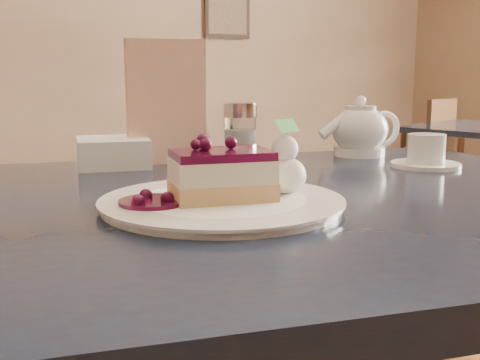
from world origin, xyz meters
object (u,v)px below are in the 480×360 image
object	(u,v)px
bg_table_far_right	(471,215)
cheesecake_slice	(222,175)
dessert_plate	(222,203)
main_table	(212,257)
tea_set	(372,135)

from	to	relation	value
bg_table_far_right	cheesecake_slice	bearing A→B (deg)	-160.24
dessert_plate	bg_table_far_right	size ratio (longest dim) A/B	0.20
main_table	dessert_plate	bearing A→B (deg)	-90.00
dessert_plate	bg_table_far_right	distance (m)	3.61
cheesecake_slice	tea_set	world-z (taller)	tea_set
tea_set	main_table	bearing A→B (deg)	-147.47
main_table	dessert_plate	world-z (taller)	dessert_plate
cheesecake_slice	tea_set	xyz separation A→B (m)	(0.45, 0.34, 0.00)
dessert_plate	main_table	bearing A→B (deg)	86.07
dessert_plate	bg_table_far_right	xyz separation A→B (m)	(2.59, 2.39, -0.78)
dessert_plate	bg_table_far_right	world-z (taller)	dessert_plate
bg_table_far_right	tea_set	bearing A→B (deg)	-159.15
bg_table_far_right	main_table	bearing A→B (deg)	-160.87
cheesecake_slice	dessert_plate	bearing A→B (deg)	0.00
dessert_plate	tea_set	world-z (taller)	tea_set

